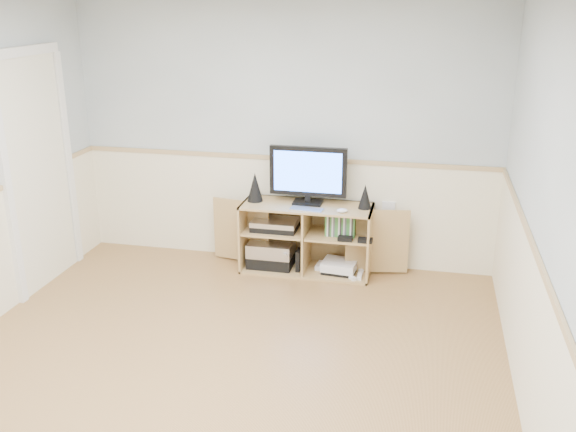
% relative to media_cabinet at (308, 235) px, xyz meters
% --- Properties ---
extents(room, '(4.04, 4.54, 2.54)m').
position_rel_media_cabinet_xyz_m(room, '(-0.33, -1.93, 0.88)').
color(room, '#AB864C').
rests_on(room, ground).
extents(media_cabinet, '(1.88, 0.45, 0.65)m').
position_rel_media_cabinet_xyz_m(media_cabinet, '(0.00, 0.00, 0.00)').
color(media_cabinet, tan).
rests_on(media_cabinet, floor).
extents(monitor, '(0.71, 0.18, 0.53)m').
position_rel_media_cabinet_xyz_m(monitor, '(0.00, -0.01, 0.61)').
color(monitor, black).
rests_on(monitor, media_cabinet).
extents(speaker_left, '(0.15, 0.15, 0.27)m').
position_rel_media_cabinet_xyz_m(speaker_left, '(-0.49, -0.03, 0.45)').
color(speaker_left, black).
rests_on(speaker_left, media_cabinet).
extents(speaker_right, '(0.12, 0.12, 0.22)m').
position_rel_media_cabinet_xyz_m(speaker_right, '(0.53, -0.03, 0.43)').
color(speaker_right, black).
rests_on(speaker_right, media_cabinet).
extents(keyboard, '(0.31, 0.16, 0.01)m').
position_rel_media_cabinet_xyz_m(keyboard, '(0.03, -0.19, 0.32)').
color(keyboard, silver).
rests_on(keyboard, media_cabinet).
extents(mouse, '(0.11, 0.09, 0.04)m').
position_rel_media_cabinet_xyz_m(mouse, '(0.35, -0.19, 0.34)').
color(mouse, white).
rests_on(mouse, media_cabinet).
extents(av_components, '(0.51, 0.31, 0.47)m').
position_rel_media_cabinet_xyz_m(av_components, '(-0.32, -0.06, -0.11)').
color(av_components, black).
rests_on(av_components, media_cabinet).
extents(game_consoles, '(0.46, 0.30, 0.11)m').
position_rel_media_cabinet_xyz_m(game_consoles, '(0.31, -0.07, -0.26)').
color(game_consoles, white).
rests_on(game_consoles, media_cabinet).
extents(game_cases, '(0.27, 0.14, 0.19)m').
position_rel_media_cabinet_xyz_m(game_cases, '(0.32, -0.07, 0.15)').
color(game_cases, '#3F8C3F').
rests_on(game_cases, media_cabinet).
extents(wall_outlet, '(0.12, 0.03, 0.12)m').
position_rel_media_cabinet_xyz_m(wall_outlet, '(0.73, 0.18, 0.27)').
color(wall_outlet, white).
rests_on(wall_outlet, wall_back).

